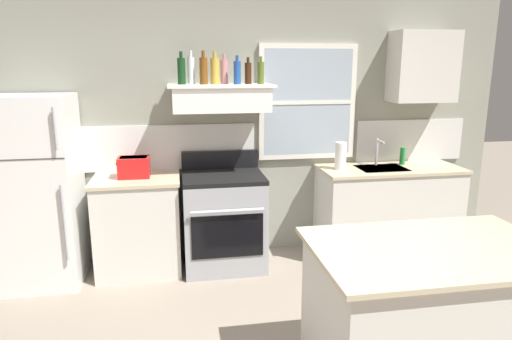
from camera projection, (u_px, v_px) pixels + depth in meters
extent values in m
cube|color=gray|center=(243.00, 123.00, 4.56)|extent=(5.40, 0.06, 2.70)
cube|color=silver|center=(126.00, 149.00, 4.38)|extent=(2.50, 0.02, 0.44)
cube|color=silver|center=(410.00, 140.00, 4.87)|extent=(1.20, 0.02, 0.44)
cube|color=white|center=(308.00, 102.00, 4.58)|extent=(1.00, 0.04, 1.15)
cube|color=#9EADBC|center=(308.00, 102.00, 4.56)|extent=(0.90, 0.01, 1.05)
cube|color=white|center=(308.00, 102.00, 4.56)|extent=(0.90, 0.02, 0.04)
cube|color=white|center=(36.00, 191.00, 3.99)|extent=(0.70, 0.68, 1.67)
cube|color=#333333|center=(19.00, 160.00, 3.58)|extent=(0.69, 0.00, 0.01)
cylinder|color=#A5A8AD|center=(64.00, 223.00, 3.72)|extent=(0.02, 0.02, 0.65)
cylinder|color=#A5A8AD|center=(55.00, 129.00, 3.55)|extent=(0.02, 0.02, 0.34)
cube|color=silver|center=(139.00, 226.00, 4.28)|extent=(0.76, 0.60, 0.88)
cube|color=#C6B793|center=(136.00, 179.00, 4.17)|extent=(0.79, 0.63, 0.03)
cube|color=red|center=(134.00, 167.00, 4.16)|extent=(0.28, 0.20, 0.19)
cube|color=black|center=(133.00, 158.00, 4.14)|extent=(0.24, 0.16, 0.01)
cube|color=black|center=(117.00, 164.00, 4.12)|extent=(0.02, 0.03, 0.02)
cube|color=#9EA0A5|center=(224.00, 223.00, 4.37)|extent=(0.76, 0.64, 0.87)
cube|color=black|center=(223.00, 177.00, 4.27)|extent=(0.76, 0.64, 0.04)
cube|color=black|center=(220.00, 159.00, 4.52)|extent=(0.76, 0.06, 0.18)
cube|color=black|center=(228.00, 236.00, 4.06)|extent=(0.65, 0.01, 0.40)
cylinder|color=silver|center=(228.00, 211.00, 3.97)|extent=(0.65, 0.03, 0.03)
cube|color=white|center=(221.00, 99.00, 4.20)|extent=(0.88, 0.48, 0.22)
cube|color=#262628|center=(223.00, 110.00, 4.00)|extent=(0.75, 0.02, 0.04)
cube|color=white|center=(220.00, 86.00, 4.18)|extent=(0.96, 0.52, 0.02)
cylinder|color=#143819|center=(182.00, 71.00, 4.10)|extent=(0.07, 0.07, 0.23)
cylinder|color=#143819|center=(181.00, 55.00, 4.07)|extent=(0.03, 0.03, 0.06)
cylinder|color=silver|center=(191.00, 71.00, 4.15)|extent=(0.06, 0.06, 0.24)
cylinder|color=silver|center=(191.00, 54.00, 4.11)|extent=(0.03, 0.03, 0.06)
cylinder|color=brown|center=(204.00, 71.00, 4.11)|extent=(0.07, 0.07, 0.24)
cylinder|color=brown|center=(203.00, 54.00, 4.07)|extent=(0.03, 0.03, 0.06)
cylinder|color=#B29333|center=(215.00, 71.00, 4.13)|extent=(0.08, 0.08, 0.23)
cylinder|color=#B29333|center=(215.00, 55.00, 4.09)|extent=(0.03, 0.03, 0.06)
cylinder|color=#C67F84|center=(224.00, 72.00, 4.20)|extent=(0.07, 0.07, 0.22)
cylinder|color=#C67F84|center=(224.00, 57.00, 4.17)|extent=(0.03, 0.03, 0.05)
cylinder|color=#1E478C|center=(237.00, 73.00, 4.12)|extent=(0.07, 0.07, 0.21)
cylinder|color=#1E478C|center=(237.00, 58.00, 4.09)|extent=(0.03, 0.03, 0.05)
cylinder|color=#381E0F|center=(248.00, 73.00, 4.18)|extent=(0.06, 0.06, 0.19)
cylinder|color=#381E0F|center=(248.00, 60.00, 4.15)|extent=(0.03, 0.03, 0.05)
cylinder|color=#4C601E|center=(261.00, 73.00, 4.16)|extent=(0.06, 0.06, 0.20)
cylinder|color=#4C601E|center=(261.00, 59.00, 4.14)|extent=(0.03, 0.03, 0.05)
cube|color=silver|center=(387.00, 211.00, 4.69)|extent=(1.40, 0.60, 0.88)
cube|color=#C6B793|center=(390.00, 169.00, 4.59)|extent=(1.43, 0.63, 0.03)
cube|color=#B7BABC|center=(382.00, 169.00, 4.55)|extent=(0.48, 0.36, 0.01)
cylinder|color=silver|center=(377.00, 152.00, 4.65)|extent=(0.03, 0.03, 0.28)
cylinder|color=silver|center=(381.00, 141.00, 4.55)|extent=(0.02, 0.16, 0.02)
cylinder|color=white|center=(341.00, 156.00, 4.47)|extent=(0.11, 0.11, 0.27)
cylinder|color=#268C3F|center=(403.00, 156.00, 4.69)|extent=(0.06, 0.06, 0.18)
cube|color=silver|center=(428.00, 321.00, 2.68)|extent=(1.32, 0.82, 0.88)
cube|color=#C6B793|center=(435.00, 249.00, 2.58)|extent=(1.40, 0.90, 0.03)
cube|color=silver|center=(423.00, 67.00, 4.56)|extent=(0.64, 0.32, 0.70)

